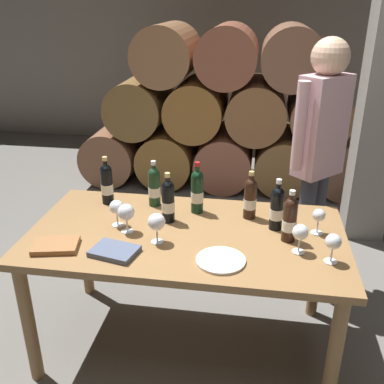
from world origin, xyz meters
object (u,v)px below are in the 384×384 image
object	(u,v)px
wine_glass_2	(117,208)
wine_glass_0	(157,222)
wine_glass_4	(126,213)
wine_bottle_2	(250,198)
wine_bottle_5	(107,183)
tasting_notebook	(115,251)
wine_bottle_6	(290,219)
leather_ledger	(56,246)
wine_bottle_3	(154,186)
sommelier_presenting	(319,146)
wine_bottle_1	(197,191)
wine_glass_1	(300,233)
dining_table	(186,247)
wine_glass_3	(333,243)
wine_glass_5	(319,216)
wine_bottle_0	(168,201)
wine_bottle_4	(277,208)
serving_plate	(221,260)

from	to	relation	value
wine_glass_2	wine_glass_0	bearing A→B (deg)	-29.45
wine_glass_4	wine_bottle_2	bearing A→B (deg)	23.12
wine_bottle_5	tasting_notebook	size ratio (longest dim) A/B	1.36
wine_bottle_2	wine_glass_0	size ratio (longest dim) A/B	1.72
wine_bottle_6	leather_ledger	world-z (taller)	wine_bottle_6
wine_bottle_3	tasting_notebook	world-z (taller)	wine_bottle_3
sommelier_presenting	wine_glass_2	bearing A→B (deg)	-147.18
wine_bottle_6	wine_glass_0	bearing A→B (deg)	-169.14
wine_bottle_6	wine_glass_4	xyz separation A→B (m)	(-0.85, -0.04, -0.01)
wine_bottle_1	wine_bottle_2	size ratio (longest dim) A/B	1.10
wine_bottle_5	wine_glass_1	xyz separation A→B (m)	(1.12, -0.41, -0.02)
dining_table	wine_glass_1	size ratio (longest dim) A/B	11.07
tasting_notebook	leather_ledger	xyz separation A→B (m)	(-0.31, 0.01, 0.00)
wine_glass_3	wine_bottle_2	bearing A→B (deg)	134.35
wine_glass_1	leather_ledger	world-z (taller)	wine_glass_1
wine_glass_2	wine_glass_5	world-z (taller)	wine_glass_2
wine_bottle_3	wine_glass_5	bearing A→B (deg)	-12.53
wine_bottle_0	wine_bottle_1	xyz separation A→B (m)	(0.14, 0.14, 0.01)
wine_bottle_6	wine_glass_3	xyz separation A→B (m)	(0.19, -0.18, -0.02)
wine_bottle_6	leather_ledger	bearing A→B (deg)	-167.19
wine_glass_0	dining_table	bearing A→B (deg)	44.25
wine_glass_1	wine_glass_3	xyz separation A→B (m)	(0.15, -0.07, -0.00)
wine_bottle_2	wine_glass_4	size ratio (longest dim) A/B	1.73
wine_glass_2	tasting_notebook	distance (m)	0.31
wine_bottle_0	sommelier_presenting	world-z (taller)	sommelier_presenting
wine_glass_5	wine_bottle_2	bearing A→B (deg)	160.08
wine_bottle_3	wine_glass_3	size ratio (longest dim) A/B	1.89
leather_ledger	wine_glass_5	bearing A→B (deg)	2.94
wine_bottle_4	wine_glass_1	bearing A→B (deg)	-64.75
tasting_notebook	serving_plate	size ratio (longest dim) A/B	0.92
wine_bottle_0	leather_ledger	size ratio (longest dim) A/B	1.33
wine_bottle_4	wine_glass_0	size ratio (longest dim) A/B	1.77
wine_bottle_4	wine_bottle_3	bearing A→B (deg)	165.31
wine_bottle_0	wine_bottle_5	xyz separation A→B (m)	(-0.42, 0.18, 0.00)
wine_glass_0	leather_ledger	distance (m)	0.52
dining_table	wine_glass_2	bearing A→B (deg)	177.30
dining_table	wine_glass_1	world-z (taller)	wine_glass_1
wine_bottle_6	wine_glass_5	xyz separation A→B (m)	(0.16, 0.10, -0.02)
wine_bottle_1	wine_bottle_6	bearing A→B (deg)	-26.29
wine_glass_4	wine_bottle_1	bearing A→B (deg)	41.64
wine_bottle_5	sommelier_presenting	xyz separation A→B (m)	(1.28, 0.46, 0.15)
wine_bottle_2	wine_glass_2	distance (m)	0.75
wine_bottle_2	wine_glass_2	xyz separation A→B (m)	(-0.72, -0.21, -0.02)
wine_glass_4	leather_ledger	distance (m)	0.39
wine_bottle_6	wine_glass_4	size ratio (longest dim) A/B	1.73
wine_bottle_3	wine_glass_0	world-z (taller)	wine_bottle_3
wine_bottle_1	wine_glass_2	xyz separation A→B (m)	(-0.41, -0.24, -0.03)
wine_bottle_2	wine_glass_4	bearing A→B (deg)	-156.88
dining_table	wine_bottle_3	size ratio (longest dim) A/B	5.97
wine_bottle_4	wine_glass_4	bearing A→B (deg)	-168.40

